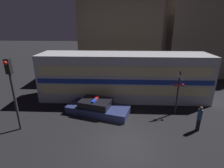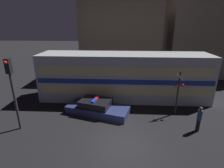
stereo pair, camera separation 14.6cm
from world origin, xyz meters
The scene contains 8 objects.
ground_plane centered at (0.00, 0.00, 0.00)m, with size 120.00×120.00×0.00m, color black.
train centered at (0.07, 6.91, 2.08)m, with size 14.94×3.20×4.16m.
police_car centered at (-2.00, 3.81, 0.43)m, with size 5.14×3.18×1.19m.
pedestrian centered at (4.86, 1.73, 0.89)m, with size 0.29×0.29×1.73m.
crossing_signal_near centered at (4.07, 3.94, 1.94)m, with size 0.70×0.30×3.43m.
traffic_light_corner centered at (-6.86, 1.34, 3.15)m, with size 0.30×0.46×4.74m.
building_left centered at (-0.43, 14.44, 4.65)m, with size 9.67×4.51×9.29m.
building_center centered at (11.18, 16.12, 5.20)m, with size 10.67×6.09×10.41m.
Camera 2 is at (-0.16, -8.36, 6.71)m, focal length 28.00 mm.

